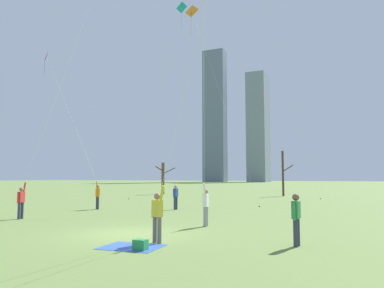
# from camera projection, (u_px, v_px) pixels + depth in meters

# --- Properties ---
(ground_plane) EXTENTS (400.00, 400.00, 0.00)m
(ground_plane) POSITION_uv_depth(u_px,v_px,m) (128.00, 234.00, 13.93)
(ground_plane) COLOR olive
(kite_flyer_midfield_right_blue) EXTENTS (4.35, 11.21, 17.52)m
(kite_flyer_midfield_right_blue) POSITION_uv_depth(u_px,v_px,m) (205.00, 111.00, 13.87)
(kite_flyer_midfield_right_blue) COLOR gray
(kite_flyer_midfield_right_blue) RESTS_ON ground
(kite_flyer_foreground_left_yellow) EXTENTS (0.91, 7.85, 18.11)m
(kite_flyer_foreground_left_yellow) POSITION_uv_depth(u_px,v_px,m) (37.00, 156.00, 20.07)
(kite_flyer_foreground_left_yellow) COLOR #33384C
(kite_flyer_foreground_left_yellow) RESTS_ON ground
(kite_flyer_midfield_left_purple) EXTENTS (9.07, 3.80, 13.14)m
(kite_flyer_midfield_left_purple) POSITION_uv_depth(u_px,v_px,m) (90.00, 174.00, 25.54)
(kite_flyer_midfield_left_purple) COLOR #33384C
(kite_flyer_midfield_left_purple) RESTS_ON ground
(kite_flyer_foreground_right_red) EXTENTS (4.75, 2.48, 13.16)m
(kite_flyer_foreground_right_red) POSITION_uv_depth(u_px,v_px,m) (176.00, 136.00, 11.54)
(kite_flyer_foreground_right_red) COLOR #726656
(kite_flyer_foreground_right_red) RESTS_ON ground
(bystander_watching_nearby) EXTENTS (0.24, 0.51, 1.62)m
(bystander_watching_nearby) POSITION_uv_depth(u_px,v_px,m) (296.00, 217.00, 11.48)
(bystander_watching_nearby) COLOR #33384C
(bystander_watching_nearby) RESTS_ON ground
(bystander_far_off_by_trees) EXTENTS (0.24, 0.51, 1.62)m
(bystander_far_off_by_trees) POSITION_uv_depth(u_px,v_px,m) (176.00, 196.00, 24.41)
(bystander_far_off_by_trees) COLOR #33384C
(bystander_far_off_by_trees) RESTS_ON ground
(distant_kite_low_near_trees_teal) EXTENTS (5.35, 2.16, 19.87)m
(distant_kite_low_near_trees_teal) POSITION_uv_depth(u_px,v_px,m) (178.00, 22.00, 37.21)
(distant_kite_low_near_trees_teal) COLOR teal
(distant_kite_low_near_trees_teal) RESTS_ON ground
(distant_kite_high_overhead_orange) EXTENTS (5.67, 1.14, 15.86)m
(distant_kite_high_overhead_orange) POSITION_uv_depth(u_px,v_px,m) (195.00, 22.00, 28.99)
(distant_kite_high_overhead_orange) COLOR orange
(distant_kite_high_overhead_orange) RESTS_ON ground
(picnic_spot) EXTENTS (1.89, 1.52, 0.31)m
(picnic_spot) POSITION_uv_depth(u_px,v_px,m) (137.00, 246.00, 11.02)
(picnic_spot) COLOR #3359B2
(picnic_spot) RESTS_ON ground
(bare_tree_leftmost) EXTENTS (1.98, 1.95, 3.98)m
(bare_tree_leftmost) POSITION_uv_depth(u_px,v_px,m) (163.00, 177.00, 46.52)
(bare_tree_leftmost) COLOR brown
(bare_tree_leftmost) RESTS_ON ground
(bare_tree_left_of_center) EXTENTS (1.67, 1.90, 5.48)m
(bare_tree_left_of_center) POSITION_uv_depth(u_px,v_px,m) (283.00, 171.00, 41.96)
(bare_tree_left_of_center) COLOR #4C3828
(bare_tree_left_of_center) RESTS_ON ground
(skyline_slender_spire) EXTENTS (10.03, 5.90, 60.62)m
(skyline_slender_spire) POSITION_uv_depth(u_px,v_px,m) (215.00, 116.00, 168.93)
(skyline_slender_spire) COLOR slate
(skyline_slender_spire) RESTS_ON ground
(skyline_wide_slab) EXTENTS (8.29, 11.75, 48.69)m
(skyline_wide_slab) POSITION_uv_depth(u_px,v_px,m) (258.00, 128.00, 165.33)
(skyline_wide_slab) COLOR gray
(skyline_wide_slab) RESTS_ON ground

